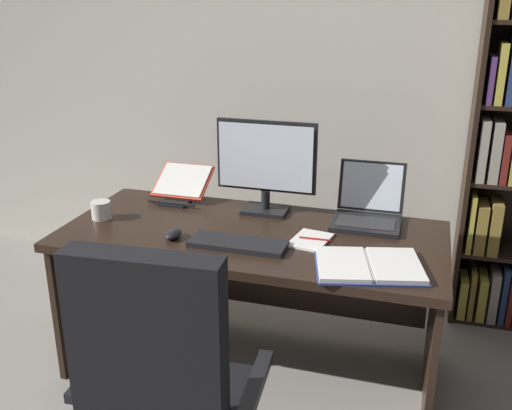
# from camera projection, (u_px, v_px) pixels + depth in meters

# --- Properties ---
(wall_back) EXTENTS (5.33, 0.12, 2.71)m
(wall_back) POSITION_uv_depth(u_px,v_px,m) (314.00, 63.00, 3.37)
(wall_back) COLOR beige
(wall_back) RESTS_ON ground
(desk) EXTENTS (1.73, 0.80, 0.71)m
(desk) POSITION_uv_depth(u_px,v_px,m) (257.00, 262.00, 2.78)
(desk) COLOR black
(desk) RESTS_ON ground
(office_chair) EXTENTS (0.64, 0.60, 1.05)m
(office_chair) POSITION_uv_depth(u_px,v_px,m) (166.00, 408.00, 1.92)
(office_chair) COLOR black
(office_chair) RESTS_ON ground
(monitor) EXTENTS (0.49, 0.16, 0.46)m
(monitor) POSITION_uv_depth(u_px,v_px,m) (266.00, 167.00, 2.81)
(monitor) COLOR black
(monitor) RESTS_ON desk
(laptop) EXTENTS (0.31, 0.32, 0.26)m
(laptop) POSITION_uv_depth(u_px,v_px,m) (368.00, 211.00, 2.74)
(laptop) COLOR black
(laptop) RESTS_ON desk
(keyboard) EXTENTS (0.42, 0.15, 0.02)m
(keyboard) POSITION_uv_depth(u_px,v_px,m) (238.00, 244.00, 2.49)
(keyboard) COLOR black
(keyboard) RESTS_ON desk
(computer_mouse) EXTENTS (0.06, 0.10, 0.04)m
(computer_mouse) POSITION_uv_depth(u_px,v_px,m) (173.00, 234.00, 2.57)
(computer_mouse) COLOR black
(computer_mouse) RESTS_ON desk
(reading_stand_with_book) EXTENTS (0.28, 0.28, 0.15)m
(reading_stand_with_book) POSITION_uv_depth(u_px,v_px,m) (182.00, 184.00, 3.05)
(reading_stand_with_book) COLOR black
(reading_stand_with_book) RESTS_ON desk
(open_binder) EXTENTS (0.48, 0.41, 0.02)m
(open_binder) POSITION_uv_depth(u_px,v_px,m) (369.00, 265.00, 2.29)
(open_binder) COLOR navy
(open_binder) RESTS_ON desk
(notepad) EXTENTS (0.18, 0.23, 0.01)m
(notepad) POSITION_uv_depth(u_px,v_px,m) (310.00, 240.00, 2.54)
(notepad) COLOR silver
(notepad) RESTS_ON desk
(pen) EXTENTS (0.14, 0.01, 0.01)m
(pen) POSITION_uv_depth(u_px,v_px,m) (315.00, 239.00, 2.53)
(pen) COLOR maroon
(pen) RESTS_ON notepad
(coffee_mug) EXTENTS (0.09, 0.09, 0.09)m
(coffee_mug) POSITION_uv_depth(u_px,v_px,m) (101.00, 210.00, 2.79)
(coffee_mug) COLOR silver
(coffee_mug) RESTS_ON desk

